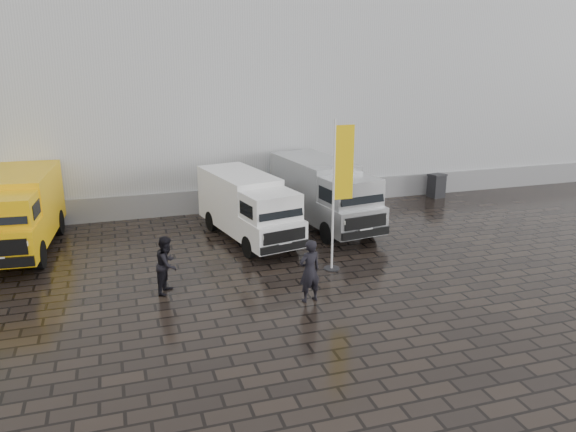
% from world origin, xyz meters
% --- Properties ---
extents(ground, '(120.00, 120.00, 0.00)m').
position_xyz_m(ground, '(0.00, 0.00, 0.00)').
color(ground, black).
rests_on(ground, ground).
extents(exhibition_hall, '(44.00, 16.00, 12.00)m').
position_xyz_m(exhibition_hall, '(2.00, 16.00, 6.00)').
color(exhibition_hall, silver).
rests_on(exhibition_hall, ground).
extents(hall_plinth, '(44.00, 0.15, 1.00)m').
position_xyz_m(hall_plinth, '(2.00, 7.95, 0.50)').
color(hall_plinth, gray).
rests_on(hall_plinth, ground).
extents(van_yellow, '(2.69, 5.87, 2.63)m').
position_xyz_m(van_yellow, '(-9.20, 5.14, 1.31)').
color(van_yellow, yellow).
rests_on(van_yellow, ground).
extents(van_white, '(2.86, 5.64, 2.34)m').
position_xyz_m(van_white, '(-1.40, 4.05, 1.17)').
color(van_white, white).
rests_on(van_white, ground).
extents(van_silver, '(2.77, 6.08, 2.54)m').
position_xyz_m(van_silver, '(1.77, 4.70, 1.27)').
color(van_silver, '#B8BBBD').
rests_on(van_silver, ground).
extents(flagpole, '(0.88, 0.50, 4.73)m').
position_xyz_m(flagpole, '(0.60, 0.43, 2.62)').
color(flagpole, black).
rests_on(flagpole, ground).
extents(wheelie_bin, '(0.76, 0.76, 1.11)m').
position_xyz_m(wheelie_bin, '(8.41, 7.31, 0.55)').
color(wheelie_bin, black).
rests_on(wheelie_bin, ground).
extents(person_front, '(0.73, 0.56, 1.78)m').
position_xyz_m(person_front, '(-1.04, -1.56, 0.89)').
color(person_front, black).
rests_on(person_front, ground).
extents(person_tent, '(0.93, 1.01, 1.67)m').
position_xyz_m(person_tent, '(-4.69, 0.23, 0.83)').
color(person_tent, black).
rests_on(person_tent, ground).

